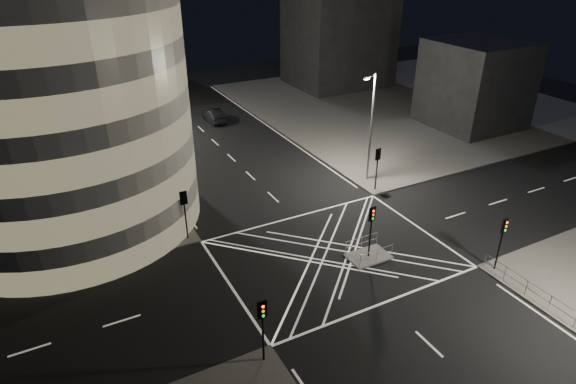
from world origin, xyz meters
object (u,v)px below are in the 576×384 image
traffic_signal_nl (262,320)px  street_lamp_left_near (154,151)px  street_lamp_left_far (113,94)px  central_island (368,256)px  traffic_signal_island (371,223)px  traffic_signal_fl (184,206)px  traffic_signal_fr (377,161)px  street_lamp_right_far (371,125)px  traffic_signal_nr (502,234)px  sedan (214,115)px

traffic_signal_nl → street_lamp_left_near: bearing=91.9°
street_lamp_left_far → central_island: bearing=-70.0°
traffic_signal_island → traffic_signal_fl: bearing=142.5°
central_island → traffic_signal_nl: (-10.80, -5.30, 2.84)m
traffic_signal_fr → traffic_signal_island: same height
traffic_signal_nl → traffic_signal_fr: same height
traffic_signal_fr → street_lamp_left_near: bearing=164.1°
traffic_signal_fl → central_island: bearing=-37.5°
traffic_signal_island → street_lamp_left_far: size_ratio=0.40×
central_island → traffic_signal_nl: bearing=-153.9°
street_lamp_left_near → street_lamp_left_far: (0.00, 18.00, 0.00)m
traffic_signal_fl → traffic_signal_fr: (17.60, 0.00, 0.00)m
central_island → traffic_signal_island: bearing=0.0°
street_lamp_left_far → traffic_signal_fl: bearing=-88.4°
traffic_signal_nl → street_lamp_left_near: (-0.64, 18.80, 2.63)m
traffic_signal_nl → street_lamp_right_far: street_lamp_right_far is taller
traffic_signal_island → street_lamp_left_near: bearing=130.3°
street_lamp_left_near → traffic_signal_nl: bearing=-88.1°
central_island → traffic_signal_nr: traffic_signal_nr is taller
traffic_signal_fl → traffic_signal_nl: (0.00, -13.60, 0.00)m
traffic_signal_fl → street_lamp_right_far: (18.24, 2.20, 2.63)m
traffic_signal_island → street_lamp_left_far: 33.61m
traffic_signal_fr → street_lamp_left_far: 29.63m
traffic_signal_nr → street_lamp_right_far: street_lamp_right_far is taller
traffic_signal_nl → traffic_signal_nr: 17.60m
traffic_signal_nr → traffic_signal_island: bearing=142.1°
traffic_signal_nl → traffic_signal_island: 12.03m
traffic_signal_fr → street_lamp_right_far: (0.64, 2.20, 2.63)m
traffic_signal_fl → traffic_signal_nr: size_ratio=1.00×
traffic_signal_fr → street_lamp_left_near: size_ratio=0.40×
street_lamp_left_far → sedan: 12.90m
traffic_signal_fr → sedan: bearing=104.3°
traffic_signal_nr → traffic_signal_island: size_ratio=1.00×
traffic_signal_fr → traffic_signal_island: bearing=-129.3°
traffic_signal_nr → street_lamp_left_far: street_lamp_left_far is taller
traffic_signal_nl → central_island: bearing=26.1°
traffic_signal_nr → street_lamp_right_far: bearing=87.7°
central_island → street_lamp_left_near: (-11.44, 13.50, 5.47)m
traffic_signal_fl → traffic_signal_island: same height
traffic_signal_nr → street_lamp_right_far: size_ratio=0.40×
central_island → traffic_signal_fr: bearing=50.7°
sedan → street_lamp_left_near: bearing=59.4°
street_lamp_right_far → traffic_signal_nr: bearing=-92.3°
traffic_signal_nl → street_lamp_right_far: bearing=40.9°
central_island → sedan: sedan is taller
traffic_signal_fr → traffic_signal_island: size_ratio=1.00×
traffic_signal_fl → street_lamp_right_far: size_ratio=0.40×
traffic_signal_fl → street_lamp_left_far: (-0.64, 23.20, 2.63)m
traffic_signal_island → sedan: (0.41, 33.46, -2.10)m
traffic_signal_fl → traffic_signal_island: size_ratio=1.00×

